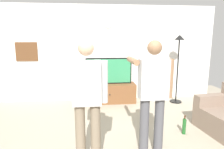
# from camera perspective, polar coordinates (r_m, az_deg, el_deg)

# --- Properties ---
(back_wall) EXTENTS (6.40, 0.10, 2.70)m
(back_wall) POSITION_cam_1_polar(r_m,az_deg,el_deg) (5.55, -2.05, 6.31)
(back_wall) COLOR silver
(back_wall) RESTS_ON ground_plane
(tv_stand) EXTENTS (1.46, 0.52, 0.53)m
(tv_stand) POSITION_cam_1_polar(r_m,az_deg,el_deg) (5.40, -0.88, -5.54)
(tv_stand) COLOR brown
(tv_stand) RESTS_ON ground_plane
(television) EXTENTS (1.27, 0.07, 0.72)m
(television) POSITION_cam_1_polar(r_m,az_deg,el_deg) (5.31, -0.94, 1.09)
(television) COLOR black
(television) RESTS_ON tv_stand
(wall_clock) EXTENTS (0.29, 0.03, 0.29)m
(wall_clock) POSITION_cam_1_polar(r_m,az_deg,el_deg) (5.50, -1.21, 15.31)
(wall_clock) COLOR white
(framed_picture) EXTENTS (0.58, 0.04, 0.52)m
(framed_picture) POSITION_cam_1_polar(r_m,az_deg,el_deg) (5.77, -24.13, 6.25)
(framed_picture) COLOR brown
(floor_lamp) EXTENTS (0.32, 0.32, 1.87)m
(floor_lamp) POSITION_cam_1_polar(r_m,az_deg,el_deg) (5.51, 19.25, 5.60)
(floor_lamp) COLOR black
(floor_lamp) RESTS_ON ground_plane
(person_standing_nearer_lamp) EXTENTS (0.57, 0.78, 1.74)m
(person_standing_nearer_lamp) POSITION_cam_1_polar(r_m,az_deg,el_deg) (2.65, -7.44, -6.42)
(person_standing_nearer_lamp) COLOR #7A6B56
(person_standing_nearer_lamp) RESTS_ON ground_plane
(person_standing_nearer_couch) EXTENTS (0.59, 0.78, 1.74)m
(person_standing_nearer_couch) POSITION_cam_1_polar(r_m,az_deg,el_deg) (2.90, 12.03, -4.94)
(person_standing_nearer_couch) COLOR #4C4C51
(person_standing_nearer_couch) RESTS_ON ground_plane
(beverage_bottle) EXTENTS (0.07, 0.07, 0.37)m
(beverage_bottle) POSITION_cam_1_polar(r_m,az_deg,el_deg) (3.93, 20.76, -14.20)
(beverage_bottle) COLOR #1E5923
(beverage_bottle) RESTS_ON ground_plane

